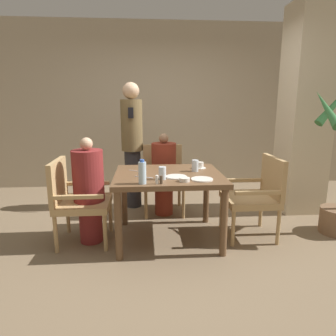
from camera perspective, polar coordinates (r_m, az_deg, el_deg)
name	(u,v)px	position (r m, az deg, el deg)	size (l,w,h in m)	color
ground_plane	(168,238)	(3.41, 0.06, -13.18)	(16.00, 16.00, 0.00)	#7A664C
wall_back	(158,106)	(5.32, -1.88, 11.63)	(8.00, 0.06, 2.80)	tan
pillar_stone	(305,112)	(4.42, 24.62, 9.72)	(0.54, 0.54, 2.70)	beige
dining_table	(168,183)	(3.19, 0.07, -2.79)	(1.13, 0.96, 0.74)	brown
chair_left_side	(76,197)	(3.30, -17.18, -5.35)	(0.55, 0.55, 0.90)	tan
diner_in_left_chair	(89,190)	(3.25, -14.83, -3.99)	(0.32, 0.32, 1.13)	maroon
chair_far_side	(163,175)	(4.08, -0.92, -1.39)	(0.55, 0.55, 0.90)	tan
diner_in_far_chair	(164,173)	(3.93, -0.80, -1.05)	(0.32, 0.32, 1.08)	maroon
chair_right_side	(257,193)	(3.44, 16.56, -4.58)	(0.55, 0.55, 0.90)	tan
standing_host	(132,142)	(4.20, -6.85, 4.95)	(0.30, 0.33, 1.74)	#2D2D33
plate_main_left	(202,179)	(2.93, 6.50, -2.13)	(0.21, 0.21, 0.01)	white
plate_main_right	(176,177)	(3.01, 1.59, -1.67)	(0.21, 0.21, 0.01)	white
teacup_with_saucer	(200,166)	(3.43, 6.12, 0.45)	(0.13, 0.13, 0.07)	white
bowl_small	(185,180)	(2.85, 3.17, -2.21)	(0.10, 0.10, 0.04)	white
water_bottle	(142,173)	(2.76, -4.93, -0.87)	(0.07, 0.07, 0.23)	silver
glass_tall_near	(162,173)	(2.91, -1.09, -0.98)	(0.07, 0.07, 0.13)	silver
glass_tall_mid	(195,166)	(3.27, 5.18, 0.44)	(0.07, 0.07, 0.13)	silver
salt_shaker	(157,180)	(2.76, -2.11, -2.23)	(0.03, 0.03, 0.08)	white
pepper_shaker	(161,180)	(2.76, -1.30, -2.26)	(0.03, 0.03, 0.08)	#4C3D2D
fork_beside_plate	(138,171)	(3.28, -5.68, -0.61)	(0.17, 0.11, 0.00)	silver
knife_beside_plate	(145,177)	(3.01, -4.46, -1.75)	(0.19, 0.10, 0.00)	silver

